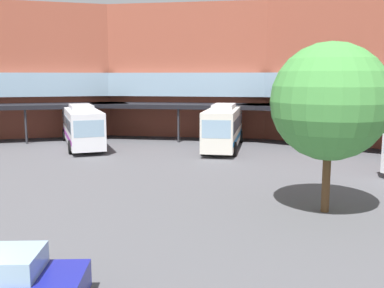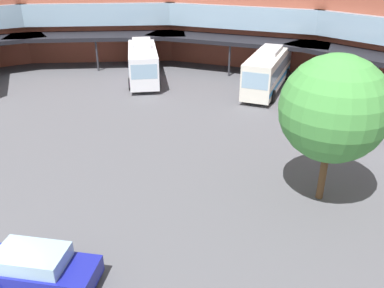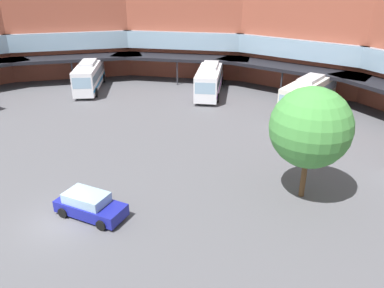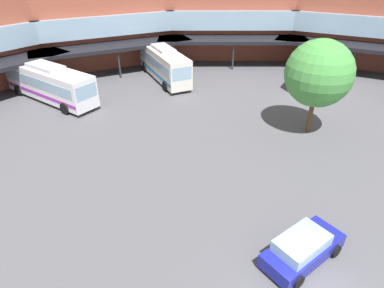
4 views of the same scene
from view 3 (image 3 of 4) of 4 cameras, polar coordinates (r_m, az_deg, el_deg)
The scene contains 7 objects.
ground_plane at distance 24.66m, azimuth -19.35°, elevation -10.96°, with size 125.43×125.43×0.00m, color #515156.
station_building at distance 34.01m, azimuth 13.46°, elevation 11.26°, with size 81.59×50.74×13.12m.
bus_1 at distance 47.23m, azimuth 2.72°, elevation 9.89°, with size 9.43×10.15×3.61m.
bus_3 at distance 50.29m, azimuth -15.26°, elevation 9.98°, with size 9.56×7.85×3.63m.
bus_5 at distance 42.53m, azimuth 17.25°, elevation 7.24°, with size 4.54×10.62×3.75m.
parked_car at distance 24.25m, azimuth -15.19°, elevation -8.90°, with size 4.75×3.44×1.53m.
plaza_tree at distance 24.60m, azimuth 17.47°, elevation 2.36°, with size 5.15×5.15×7.52m.
Camera 3 is at (19.54, -6.10, 13.75)m, focal length 35.30 mm.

